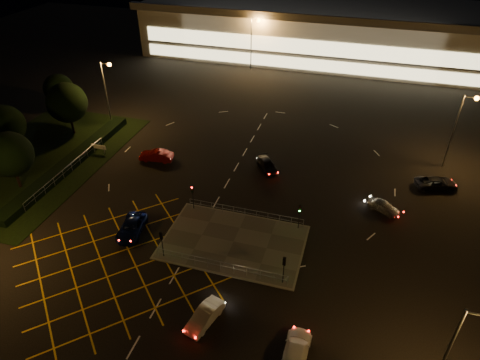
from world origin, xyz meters
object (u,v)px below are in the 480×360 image
(signal_sw, at_px, (162,239))
(car_far_dkgrey, at_px, (267,165))
(signal_nw, at_px, (193,192))
(car_left_blue, at_px, (132,227))
(car_approach_white, at_px, (296,351))
(signal_se, at_px, (284,265))
(car_east_grey, at_px, (436,183))
(car_circ_red, at_px, (156,156))
(car_queue_white, at_px, (205,316))
(signal_ne, at_px, (300,212))
(car_right_silver, at_px, (384,206))

(signal_sw, relative_size, car_far_dkgrey, 0.70)
(signal_nw, bearing_deg, car_left_blue, -130.48)
(car_far_dkgrey, bearing_deg, signal_nw, -154.80)
(car_far_dkgrey, xyz_separation_m, car_approach_white, (8.49, -25.65, 0.04))
(signal_se, bearing_deg, car_east_grey, -125.72)
(signal_se, height_order, signal_nw, same)
(signal_sw, height_order, signal_nw, same)
(signal_nw, distance_m, car_circ_red, 12.33)
(signal_sw, bearing_deg, signal_nw, -90.00)
(signal_nw, height_order, car_queue_white, signal_nw)
(signal_ne, bearing_deg, signal_sw, -146.35)
(signal_sw, distance_m, car_left_blue, 5.60)
(signal_ne, distance_m, car_east_grey, 19.34)
(signal_nw, xyz_separation_m, car_queue_white, (6.62, -14.04, -1.69))
(car_queue_white, bearing_deg, signal_ne, 84.53)
(signal_se, distance_m, car_far_dkgrey, 19.56)
(car_approach_white, bearing_deg, car_east_grey, -112.60)
(car_queue_white, height_order, car_far_dkgrey, car_queue_white)
(car_left_blue, relative_size, car_approach_white, 1.04)
(car_queue_white, bearing_deg, car_far_dkgrey, 106.86)
(signal_sw, bearing_deg, signal_ne, -146.35)
(signal_nw, relative_size, car_approach_white, 0.66)
(car_circ_red, distance_m, car_approach_white, 33.16)
(signal_se, height_order, car_approach_white, signal_se)
(car_queue_white, distance_m, car_far_dkgrey, 24.61)
(signal_nw, bearing_deg, signal_ne, 0.00)
(car_left_blue, height_order, car_east_grey, car_east_grey)
(signal_se, xyz_separation_m, car_approach_white, (2.52, -7.10, -1.67))
(signal_sw, bearing_deg, signal_se, -180.00)
(signal_ne, bearing_deg, car_queue_white, -110.98)
(signal_se, height_order, car_left_blue, signal_se)
(car_east_grey, bearing_deg, car_circ_red, 78.40)
(car_right_silver, bearing_deg, signal_nw, 134.74)
(car_right_silver, height_order, car_circ_red, car_circ_red)
(car_far_dkgrey, distance_m, car_right_silver, 15.36)
(signal_ne, relative_size, car_approach_white, 0.66)
(car_queue_white, bearing_deg, signal_se, 63.85)
(car_left_blue, distance_m, car_circ_red, 14.68)
(car_circ_red, bearing_deg, signal_sw, 20.64)
(signal_ne, distance_m, car_left_blue, 17.77)
(car_right_silver, bearing_deg, car_east_grey, -13.55)
(signal_nw, xyz_separation_m, car_approach_white, (14.52, -15.08, -1.67))
(car_east_grey, relative_size, car_approach_white, 1.05)
(car_right_silver, xyz_separation_m, car_east_grey, (6.04, 6.60, 0.05))
(car_right_silver, distance_m, car_east_grey, 8.95)
(signal_nw, xyz_separation_m, signal_ne, (12.00, 0.00, 0.00))
(signal_se, relative_size, signal_nw, 1.00)
(car_far_dkgrey, bearing_deg, car_queue_white, -123.70)
(signal_sw, height_order, car_far_dkgrey, signal_sw)
(car_approach_white, bearing_deg, signal_sw, -24.80)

